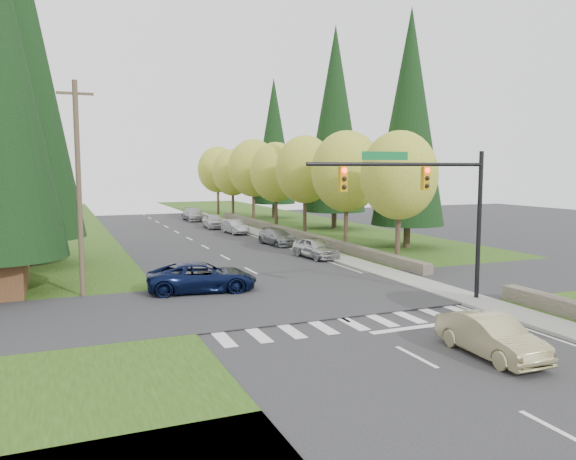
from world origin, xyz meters
TOP-DOWN VIEW (x-y plane):
  - ground at (0.00, 0.00)m, footprint 120.00×120.00m
  - grass_east at (13.00, 20.00)m, footprint 14.00×110.00m
  - grass_west at (-13.00, 20.00)m, footprint 14.00×110.00m
  - cross_street at (0.00, 8.00)m, footprint 120.00×8.00m
  - sidewalk_east at (6.90, 22.00)m, footprint 1.80×80.00m
  - curb_east at (6.05, 22.00)m, footprint 0.20×80.00m
  - stone_wall_north at (8.60, 30.00)m, footprint 0.70×40.00m
  - traffic_signal at (4.37, 4.50)m, footprint 8.70×0.37m
  - utility_pole at (-9.50, 12.00)m, footprint 1.60×0.24m
  - decid_tree_0 at (9.20, 14.00)m, footprint 4.80×4.80m
  - decid_tree_1 at (9.30, 21.00)m, footprint 5.20×5.20m
  - decid_tree_2 at (9.10, 28.00)m, footprint 5.00×5.00m
  - decid_tree_3 at (9.20, 35.00)m, footprint 5.00×5.00m
  - decid_tree_4 at (9.30, 42.00)m, footprint 5.40×5.40m
  - decid_tree_5 at (9.10, 49.00)m, footprint 4.80×4.80m
  - decid_tree_6 at (9.20, 56.00)m, footprint 5.20×5.20m
  - conifer_w_c at (-12.00, 22.00)m, footprint 6.46×6.46m
  - conifer_e_a at (14.00, 20.00)m, footprint 5.44×5.44m
  - conifer_e_b at (15.00, 34.00)m, footprint 6.12×6.12m
  - conifer_e_c at (14.00, 48.00)m, footprint 5.10×5.10m
  - sedan_champagne at (2.25, -1.86)m, footprint 1.53×4.13m
  - suv_navy at (-4.05, 11.00)m, footprint 5.62×3.20m
  - parked_car_a at (5.60, 18.40)m, footprint 2.05×4.26m
  - parked_car_b at (5.60, 25.48)m, footprint 2.28×4.50m
  - parked_car_c at (4.75, 34.13)m, footprint 1.68×3.98m
  - parked_car_d at (4.20, 39.70)m, footprint 1.92×4.37m
  - parked_car_e at (4.20, 48.64)m, footprint 2.03×4.92m

SIDE VIEW (x-z plane):
  - ground at x=0.00m, z-range 0.00..0.00m
  - cross_street at x=0.00m, z-range -0.05..0.05m
  - grass_east at x=13.00m, z-range 0.00..0.06m
  - grass_west at x=-13.00m, z-range 0.00..0.06m
  - sidewalk_east at x=6.90m, z-range 0.00..0.13m
  - curb_east at x=6.05m, z-range 0.00..0.13m
  - stone_wall_north at x=8.60m, z-range 0.00..0.70m
  - parked_car_b at x=5.60m, z-range 0.00..1.25m
  - parked_car_c at x=4.75m, z-range 0.00..1.28m
  - sedan_champagne at x=2.25m, z-range 0.00..1.35m
  - parked_car_a at x=5.60m, z-range 0.00..1.40m
  - parked_car_e at x=4.20m, z-range 0.00..1.42m
  - parked_car_d at x=4.20m, z-range 0.00..1.46m
  - suv_navy at x=-4.05m, z-range 0.00..1.48m
  - traffic_signal at x=4.37m, z-range 1.58..8.38m
  - utility_pole at x=-9.50m, z-range 0.14..10.14m
  - decid_tree_5 at x=9.10m, z-range 1.38..9.68m
  - decid_tree_0 at x=9.20m, z-range 1.41..9.78m
  - decid_tree_3 at x=9.20m, z-range 1.39..9.94m
  - decid_tree_1 at x=9.30m, z-range 1.40..10.20m
  - decid_tree_6 at x=9.20m, z-range 1.43..10.30m
  - decid_tree_2 at x=9.10m, z-range 1.52..10.34m
  - decid_tree_4 at x=9.30m, z-range 1.47..10.65m
  - conifer_e_c at x=14.00m, z-range 0.89..17.69m
  - conifer_e_a at x=14.00m, z-range 0.89..18.69m
  - conifer_e_b at x=15.00m, z-range 0.89..20.69m
  - conifer_w_c at x=-12.00m, z-range 0.89..21.69m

